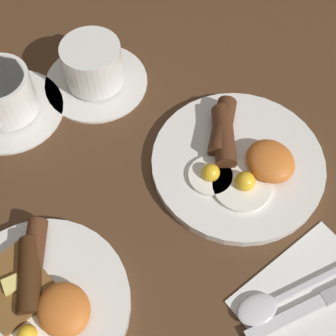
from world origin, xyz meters
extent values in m
plane|color=#4C301C|center=(0.00, 0.00, 0.00)|extent=(3.00, 3.00, 0.00)
cylinder|color=silver|center=(0.00, 0.00, 0.01)|extent=(0.25, 0.25, 0.01)
cylinder|color=white|center=(-0.04, 0.02, 0.02)|extent=(0.08, 0.08, 0.01)
sphere|color=yellow|center=(-0.04, 0.02, 0.03)|extent=(0.03, 0.03, 0.03)
cylinder|color=white|center=(0.00, 0.05, 0.02)|extent=(0.06, 0.06, 0.01)
sphere|color=yellow|center=(0.00, 0.05, 0.03)|extent=(0.03, 0.03, 0.03)
ellipsoid|color=orange|center=(-0.03, -0.03, 0.03)|extent=(0.07, 0.07, 0.03)
cylinder|color=#482614|center=(0.05, -0.01, 0.03)|extent=(0.09, 0.09, 0.03)
cylinder|color=#492715|center=(0.04, 0.00, 0.03)|extent=(0.10, 0.08, 0.03)
cylinder|color=silver|center=(-0.03, 0.33, 0.01)|extent=(0.23, 0.23, 0.01)
sphere|color=yellow|center=(-0.06, 0.35, 0.03)|extent=(0.02, 0.02, 0.02)
ellipsoid|color=orange|center=(-0.06, 0.30, 0.03)|extent=(0.07, 0.06, 0.03)
cylinder|color=#4B2816|center=(0.01, 0.31, 0.03)|extent=(0.11, 0.08, 0.03)
cylinder|color=#391F0D|center=(0.00, 0.32, 0.03)|extent=(0.10, 0.07, 0.03)
cube|color=brown|center=(0.00, 0.34, 0.02)|extent=(0.10, 0.09, 0.01)
cube|color=#F4E072|center=(0.00, 0.34, 0.03)|extent=(0.02, 0.02, 0.01)
cylinder|color=silver|center=(0.25, 0.10, 0.00)|extent=(0.17, 0.17, 0.01)
cylinder|color=silver|center=(0.25, 0.10, 0.04)|extent=(0.09, 0.09, 0.07)
cylinder|color=#9E7047|center=(0.25, 0.10, 0.08)|extent=(0.08, 0.08, 0.00)
torus|color=silver|center=(0.29, 0.08, 0.05)|extent=(0.05, 0.03, 0.05)
cylinder|color=silver|center=(0.27, 0.24, 0.00)|extent=(0.17, 0.17, 0.01)
cylinder|color=silver|center=(0.27, 0.24, 0.04)|extent=(0.09, 0.09, 0.07)
cube|color=white|center=(-0.20, 0.04, 0.00)|extent=(0.14, 0.19, 0.01)
cube|color=silver|center=(-0.21, 0.08, 0.01)|extent=(0.03, 0.11, 0.00)
ellipsoid|color=silver|center=(-0.18, 0.11, 0.01)|extent=(0.04, 0.06, 0.01)
cube|color=silver|center=(-0.19, 0.01, 0.01)|extent=(0.02, 0.13, 0.00)
camera|label=1|loc=(-0.24, 0.27, 0.59)|focal=50.00mm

